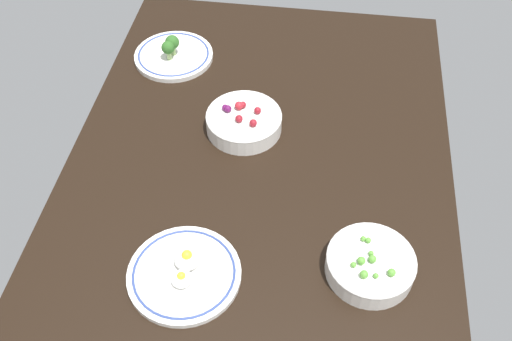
% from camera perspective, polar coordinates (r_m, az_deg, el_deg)
% --- Properties ---
extents(dining_table, '(1.34, 0.87, 0.04)m').
position_cam_1_polar(dining_table, '(1.31, 0.00, -1.16)').
color(dining_table, black).
rests_on(dining_table, ground).
extents(plate_broccoli, '(0.21, 0.21, 0.07)m').
position_cam_1_polar(plate_broccoli, '(1.61, -8.07, 11.16)').
color(plate_broccoli, white).
rests_on(plate_broccoli, dining_table).
extents(plate_eggs, '(0.22, 0.22, 0.05)m').
position_cam_1_polar(plate_eggs, '(1.14, -7.01, -9.87)').
color(plate_eggs, white).
rests_on(plate_eggs, dining_table).
extents(bowl_berries, '(0.18, 0.18, 0.06)m').
position_cam_1_polar(bowl_berries, '(1.38, -1.19, 4.83)').
color(bowl_berries, white).
rests_on(bowl_berries, dining_table).
extents(bowl_peas, '(0.17, 0.17, 0.06)m').
position_cam_1_polar(bowl_peas, '(1.15, 11.09, -8.97)').
color(bowl_peas, white).
rests_on(bowl_peas, dining_table).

